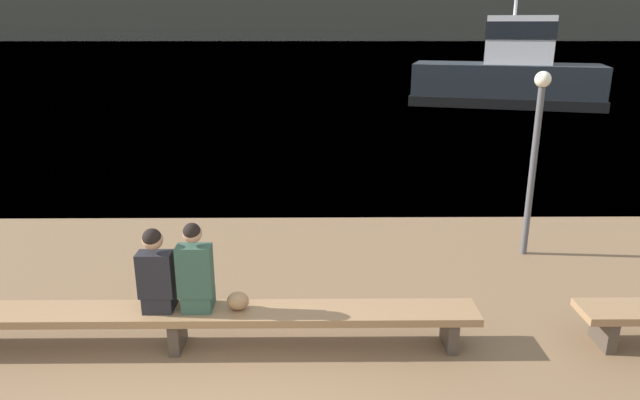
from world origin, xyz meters
TOP-DOWN VIEW (x-y plane):
  - water_surface at (0.00, 126.78)m, footprint 240.00×240.00m
  - far_shoreline at (0.00, 124.31)m, footprint 600.00×12.00m
  - bench_main at (-0.43, 2.27)m, footprint 6.76×0.51m
  - person_left at (-0.61, 2.27)m, footprint 0.38×0.37m
  - person_right at (-0.18, 2.27)m, footprint 0.38×0.36m
  - shopping_bag at (0.26, 2.28)m, footprint 0.25×0.19m
  - tugboat_red at (9.72, 22.22)m, footprint 8.69×5.12m
  - deck_lamp_post at (4.47, 5.00)m, footprint 0.24×0.24m

SIDE VIEW (x-z plane):
  - water_surface at x=0.00m, z-range 0.00..0.00m
  - bench_main at x=-0.43m, z-range 0.15..0.62m
  - shopping_bag at x=0.26m, z-range 0.47..0.68m
  - person_left at x=-0.61m, z-range 0.43..1.41m
  - person_right at x=-0.18m, z-range 0.42..1.46m
  - tugboat_red at x=9.72m, z-range -1.73..4.16m
  - deck_lamp_post at x=4.47m, z-range 0.37..3.24m
  - far_shoreline at x=0.00m, z-range 0.00..9.04m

